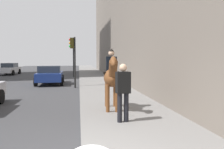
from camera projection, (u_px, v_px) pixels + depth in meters
name	position (u px, v px, depth m)	size (l,w,h in m)	color
mounted_horse_near	(112.00, 77.00, 7.98)	(2.15, 0.68, 2.21)	brown
pedestrian_greeting	(123.00, 89.00, 6.41)	(0.30, 0.43, 1.70)	black
car_mid_lane	(9.00, 69.00, 27.38)	(4.24, 1.99, 1.44)	silver
car_far_lane	(50.00, 75.00, 17.01)	(3.94, 2.16, 1.44)	navy
traffic_light_near_curb	(73.00, 54.00, 14.78)	(0.20, 0.44, 3.41)	black
traffic_light_far_curb	(73.00, 53.00, 23.77)	(0.20, 0.44, 3.82)	black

